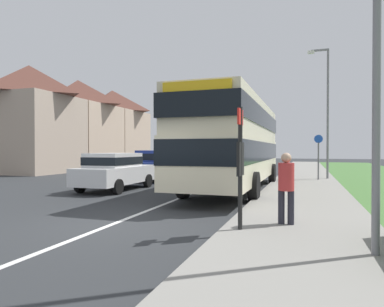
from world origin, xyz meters
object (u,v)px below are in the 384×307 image
at_px(cycle_route_sign, 318,155).
at_px(street_lamp_mid, 326,105).
at_px(bus_stop_sign, 240,159).
at_px(pedestrian_at_stop, 286,185).
at_px(double_decker_bus, 235,140).
at_px(parked_car_blue, 159,164).
at_px(parked_car_white, 115,170).
at_px(parked_car_grey, 189,161).

relative_size(cycle_route_sign, street_lamp_mid, 0.34).
bearing_deg(bus_stop_sign, pedestrian_at_stop, 42.56).
bearing_deg(street_lamp_mid, double_decker_bus, -122.93).
height_order(parked_car_blue, cycle_route_sign, cycle_route_sign).
xyz_separation_m(parked_car_white, parked_car_blue, (-0.16, 4.92, 0.05)).
bearing_deg(pedestrian_at_stop, parked_car_blue, 126.62).
distance_m(double_decker_bus, parked_car_grey, 9.94).
bearing_deg(double_decker_bus, bus_stop_sign, -77.87).
bearing_deg(street_lamp_mid, cycle_route_sign, -113.22).
bearing_deg(parked_car_white, double_decker_bus, 18.19).
height_order(parked_car_blue, parked_car_grey, parked_car_blue).
distance_m(pedestrian_at_stop, cycle_route_sign, 11.92).
height_order(parked_car_white, pedestrian_at_stop, pedestrian_at_stop).
xyz_separation_m(parked_car_blue, cycle_route_sign, (8.53, 1.78, 0.50)).
distance_m(parked_car_blue, pedestrian_at_stop, 12.57).
distance_m(double_decker_bus, pedestrian_at_stop, 7.31).
distance_m(parked_car_white, parked_car_blue, 4.92).
distance_m(parked_car_blue, bus_stop_sign, 12.76).
relative_size(bus_stop_sign, cycle_route_sign, 1.03).
height_order(double_decker_bus, cycle_route_sign, double_decker_bus).
xyz_separation_m(parked_car_white, bus_stop_sign, (6.49, -5.96, 0.67)).
bearing_deg(parked_car_grey, bus_stop_sign, -67.65).
bearing_deg(parked_car_blue, parked_car_grey, 89.59).
bearing_deg(cycle_route_sign, bus_stop_sign, -98.46).
bearing_deg(street_lamp_mid, parked_car_white, -138.96).
relative_size(parked_car_grey, pedestrian_at_stop, 2.70).
height_order(pedestrian_at_stop, bus_stop_sign, bus_stop_sign).
distance_m(bus_stop_sign, cycle_route_sign, 12.80).
bearing_deg(double_decker_bus, pedestrian_at_stop, -69.88).
bearing_deg(parked_car_grey, cycle_route_sign, -21.92).
distance_m(parked_car_white, street_lamp_mid, 12.10).
bearing_deg(parked_car_blue, bus_stop_sign, -58.59).
height_order(parked_car_white, parked_car_blue, parked_car_blue).
xyz_separation_m(cycle_route_sign, street_lamp_mid, (0.40, 0.94, 2.79)).
xyz_separation_m(double_decker_bus, pedestrian_at_stop, (2.48, -6.77, -1.17)).
distance_m(cycle_route_sign, street_lamp_mid, 2.97).
distance_m(double_decker_bus, parked_car_white, 5.27).
height_order(bus_stop_sign, street_lamp_mid, street_lamp_mid).
relative_size(parked_car_white, pedestrian_at_stop, 2.55).
relative_size(parked_car_blue, street_lamp_mid, 0.60).
distance_m(double_decker_bus, street_lamp_mid, 7.49).
distance_m(parked_car_blue, cycle_route_sign, 8.72).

